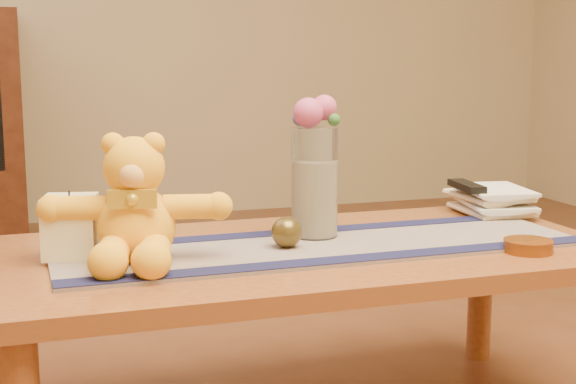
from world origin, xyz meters
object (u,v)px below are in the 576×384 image
object	(u,v)px
bronze_ball	(287,232)
pillar_candle	(71,226)
amber_dish	(528,246)
glass_vase	(315,182)
book_bottom	(464,212)
teddy_bear	(135,200)
tv_remote	(467,186)

from	to	relation	value
bronze_ball	pillar_candle	bearing A→B (deg)	171.76
amber_dish	pillar_candle	bearing A→B (deg)	165.64
glass_vase	bronze_ball	world-z (taller)	glass_vase
pillar_candle	book_bottom	size ratio (longest dim) A/B	0.59
pillar_candle	amber_dish	size ratio (longest dim) A/B	1.19
teddy_bear	glass_vase	size ratio (longest dim) A/B	1.44
pillar_candle	bronze_ball	size ratio (longest dim) A/B	1.87
glass_vase	pillar_candle	bearing A→B (deg)	-177.81
book_bottom	amber_dish	xyz separation A→B (m)	(-0.08, -0.41, 0.00)
tv_remote	amber_dish	size ratio (longest dim) A/B	1.46
glass_vase	tv_remote	xyz separation A→B (m)	(0.49, 0.13, -0.05)
tv_remote	teddy_bear	bearing A→B (deg)	-159.77
glass_vase	tv_remote	world-z (taller)	glass_vase
pillar_candle	glass_vase	xyz separation A→B (m)	(0.56, 0.02, 0.06)
book_bottom	amber_dish	size ratio (longest dim) A/B	2.03
bronze_ball	tv_remote	size ratio (longest dim) A/B	0.44
glass_vase	bronze_ball	size ratio (longest dim) A/B	3.72
pillar_candle	amber_dish	world-z (taller)	pillar_candle
pillar_candle	tv_remote	xyz separation A→B (m)	(1.05, 0.15, 0.01)
bronze_ball	amber_dish	xyz separation A→B (m)	(0.51, -0.18, -0.03)
pillar_candle	glass_vase	distance (m)	0.57
glass_vase	amber_dish	bearing A→B (deg)	-33.45
glass_vase	bronze_ball	xyz separation A→B (m)	(-0.10, -0.09, -0.10)
pillar_candle	glass_vase	size ratio (longest dim) A/B	0.50
pillar_candle	tv_remote	size ratio (longest dim) A/B	0.82
teddy_bear	bronze_ball	xyz separation A→B (m)	(0.33, 0.00, -0.09)
pillar_candle	book_bottom	xyz separation A→B (m)	(1.05, 0.16, -0.06)
glass_vase	tv_remote	bearing A→B (deg)	14.70
pillar_candle	tv_remote	distance (m)	1.06
book_bottom	tv_remote	size ratio (longest dim) A/B	1.39
book_bottom	tv_remote	bearing A→B (deg)	-93.00
book_bottom	amber_dish	bearing A→B (deg)	-97.01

